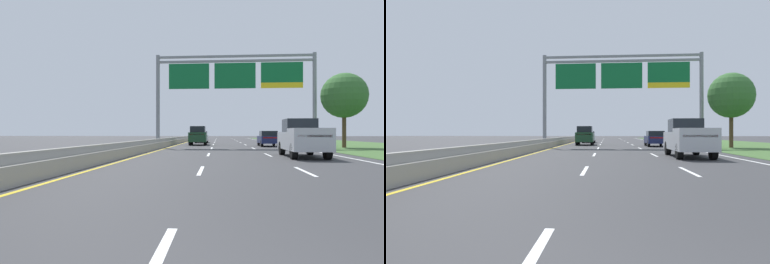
% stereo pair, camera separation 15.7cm
% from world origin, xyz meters
% --- Properties ---
extents(ground_plane, '(220.00, 220.00, 0.00)m').
position_xyz_m(ground_plane, '(0.00, 35.00, 0.00)').
color(ground_plane, '#333335').
extents(lane_striping, '(11.96, 106.00, 0.01)m').
position_xyz_m(lane_striping, '(0.00, 34.54, 0.00)').
color(lane_striping, white).
rests_on(lane_striping, ground).
extents(grass_verge_right, '(14.00, 110.00, 0.02)m').
position_xyz_m(grass_verge_right, '(13.95, 35.00, 0.01)').
color(grass_verge_right, '#3D602D').
rests_on(grass_verge_right, ground).
extents(median_barrier_concrete, '(0.60, 110.00, 0.85)m').
position_xyz_m(median_barrier_concrete, '(-6.60, 35.00, 0.35)').
color(median_barrier_concrete, '#99968E').
rests_on(median_barrier_concrete, ground).
extents(overhead_sign_gantry, '(15.06, 0.42, 8.84)m').
position_xyz_m(overhead_sign_gantry, '(0.30, 30.19, 6.32)').
color(overhead_sign_gantry, gray).
rests_on(overhead_sign_gantry, ground).
extents(pickup_truck_silver, '(2.10, 5.44, 2.20)m').
position_xyz_m(pickup_truck_silver, '(3.56, 17.93, 1.07)').
color(pickup_truck_silver, '#B2B5BA').
rests_on(pickup_truck_silver, ground).
extents(car_white_left_lane_sedan, '(1.93, 4.44, 1.57)m').
position_xyz_m(car_white_left_lane_sedan, '(-3.62, 45.33, 0.82)').
color(car_white_left_lane_sedan, silver).
rests_on(car_white_left_lane_sedan, ground).
extents(car_navy_right_lane_sedan, '(1.86, 4.42, 1.57)m').
position_xyz_m(car_navy_right_lane_sedan, '(3.83, 33.26, 0.82)').
color(car_navy_right_lane_sedan, '#161E47').
rests_on(car_navy_right_lane_sedan, ground).
extents(car_darkgreen_left_lane_suv, '(1.93, 4.71, 2.11)m').
position_xyz_m(car_darkgreen_left_lane_suv, '(-3.55, 36.38, 1.10)').
color(car_darkgreen_left_lane_suv, '#193D23').
rests_on(car_darkgreen_left_lane_suv, ground).
extents(roadside_tree_mid, '(4.15, 4.15, 6.91)m').
position_xyz_m(roadside_tree_mid, '(10.34, 30.37, 4.81)').
color(roadside_tree_mid, '#4C3823').
rests_on(roadside_tree_mid, ground).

